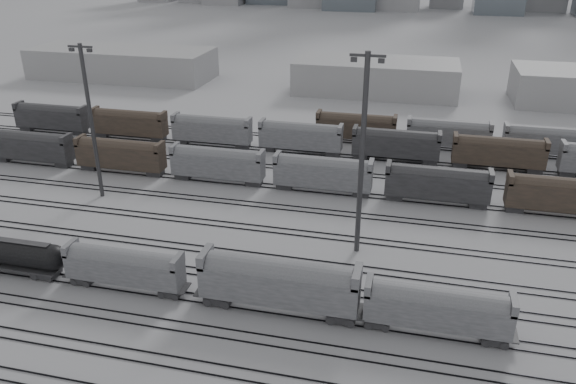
% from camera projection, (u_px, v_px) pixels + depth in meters
% --- Properties ---
extents(ground, '(900.00, 900.00, 0.00)m').
position_uv_depth(ground, '(195.00, 304.00, 60.20)').
color(ground, silver).
rests_on(ground, ground).
extents(tracks, '(220.00, 71.50, 0.16)m').
position_uv_depth(tracks, '(245.00, 228.00, 75.64)').
color(tracks, black).
rests_on(tracks, ground).
extents(hopper_car_a, '(13.48, 2.68, 4.82)m').
position_uv_depth(hopper_car_a, '(124.00, 265.00, 61.67)').
color(hopper_car_a, '#242426').
rests_on(hopper_car_a, ground).
extents(hopper_car_b, '(16.71, 3.32, 5.97)m').
position_uv_depth(hopper_car_b, '(279.00, 281.00, 57.62)').
color(hopper_car_b, '#242426').
rests_on(hopper_car_b, ground).
extents(hopper_car_c, '(14.17, 2.81, 5.07)m').
position_uv_depth(hopper_car_c, '(438.00, 307.00, 54.45)').
color(hopper_car_c, '#242426').
rests_on(hopper_car_c, ground).
extents(light_mast_b, '(3.65, 0.58, 22.79)m').
position_uv_depth(light_mast_b, '(91.00, 119.00, 80.33)').
color(light_mast_b, '#39393B').
rests_on(light_mast_b, ground).
extents(light_mast_c, '(3.96, 0.63, 24.76)m').
position_uv_depth(light_mast_c, '(362.00, 152.00, 65.06)').
color(light_mast_c, '#39393B').
rests_on(light_mast_c, ground).
extents(bg_string_near, '(151.00, 3.00, 5.60)m').
position_uv_depth(bg_string_near, '(323.00, 175.00, 85.63)').
color(bg_string_near, gray).
rests_on(bg_string_near, ground).
extents(bg_string_mid, '(151.00, 3.00, 5.60)m').
position_uv_depth(bg_string_mid, '(396.00, 145.00, 97.65)').
color(bg_string_mid, '#242426').
rests_on(bg_string_mid, ground).
extents(bg_string_far, '(66.00, 3.00, 5.60)m').
position_uv_depth(bg_string_far, '(497.00, 139.00, 100.98)').
color(bg_string_far, '#4C3C30').
rests_on(bg_string_far, ground).
extents(warehouse_left, '(50.00, 18.00, 8.00)m').
position_uv_depth(warehouse_left, '(122.00, 63.00, 155.37)').
color(warehouse_left, '#A7A7A9').
rests_on(warehouse_left, ground).
extents(warehouse_mid, '(40.00, 18.00, 8.00)m').
position_uv_depth(warehouse_mid, '(376.00, 77.00, 140.42)').
color(warehouse_mid, '#A7A7A9').
rests_on(warehouse_mid, ground).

